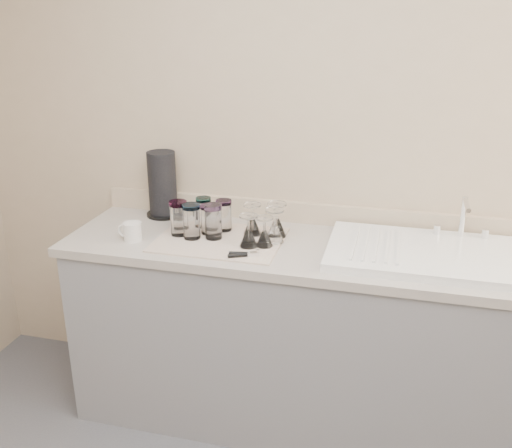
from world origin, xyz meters
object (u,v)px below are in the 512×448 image
(goblet_extra, at_px, (274,231))
(tumbler_magenta, at_px, (179,218))
(sink_unit, at_px, (428,253))
(goblet_front_left, at_px, (249,236))
(tumbler_extra, at_px, (208,219))
(goblet_front_right, at_px, (264,236))
(tumbler_blue, at_px, (192,221))
(tumbler_lavender, at_px, (213,221))
(can_opener, at_px, (244,254))
(white_mug, at_px, (132,232))
(tumbler_cyan, at_px, (204,212))
(tumbler_teal, at_px, (178,213))
(paper_towel_roll, at_px, (162,185))
(goblet_back_left, at_px, (252,224))
(tumbler_purple, at_px, (224,215))
(goblet_back_right, at_px, (277,225))

(goblet_extra, bearing_deg, tumbler_magenta, -176.62)
(sink_unit, bearing_deg, goblet_front_left, -173.40)
(tumbler_extra, height_order, goblet_front_right, tumbler_extra)
(tumbler_blue, relative_size, goblet_front_right, 1.20)
(sink_unit, bearing_deg, tumbler_lavender, -177.81)
(can_opener, height_order, white_mug, white_mug)
(goblet_front_left, bearing_deg, tumbler_blue, 173.90)
(can_opener, bearing_deg, tumbler_cyan, 133.94)
(tumbler_cyan, height_order, tumbler_blue, tumbler_blue)
(tumbler_teal, distance_m, tumbler_cyan, 0.12)
(tumbler_lavender, height_order, paper_towel_roll, paper_towel_roll)
(goblet_front_right, bearing_deg, tumbler_extra, 164.04)
(tumbler_teal, bearing_deg, goblet_front_left, -21.59)
(tumbler_extra, distance_m, goblet_extra, 0.31)
(goblet_extra, relative_size, can_opener, 1.15)
(sink_unit, bearing_deg, paper_towel_roll, 170.55)
(goblet_front_left, bearing_deg, goblet_extra, 39.80)
(goblet_back_left, height_order, goblet_extra, goblet_extra)
(sink_unit, xyz_separation_m, can_opener, (-0.74, -0.19, -0.00))
(goblet_extra, height_order, can_opener, goblet_extra)
(tumbler_purple, xyz_separation_m, goblet_front_right, (0.23, -0.14, -0.03))
(tumbler_blue, height_order, can_opener, tumbler_blue)
(white_mug, bearing_deg, tumbler_magenta, 28.50)
(paper_towel_roll, bearing_deg, goblet_front_left, -29.78)
(tumbler_purple, bearing_deg, goblet_back_left, -6.46)
(tumbler_extra, bearing_deg, white_mug, -154.22)
(goblet_back_left, relative_size, goblet_front_right, 1.09)
(tumbler_lavender, xyz_separation_m, can_opener, (0.18, -0.16, -0.07))
(tumbler_cyan, relative_size, tumbler_extra, 1.04)
(tumbler_teal, height_order, can_opener, tumbler_teal)
(goblet_front_right, relative_size, paper_towel_roll, 0.41)
(tumbler_extra, bearing_deg, goblet_extra, -4.12)
(goblet_back_left, relative_size, goblet_extra, 0.96)
(tumbler_blue, distance_m, tumbler_extra, 0.09)
(tumbler_purple, height_order, white_mug, tumbler_purple)
(goblet_back_left, bearing_deg, goblet_extra, -28.48)
(tumbler_cyan, bearing_deg, tumbler_magenta, -120.82)
(tumbler_magenta, height_order, goblet_back_right, tumbler_magenta)
(tumbler_purple, height_order, paper_towel_roll, paper_towel_roll)
(tumbler_teal, bearing_deg, sink_unit, -3.29)
(goblet_front_left, bearing_deg, tumbler_cyan, 146.11)
(goblet_back_right, relative_size, paper_towel_roll, 0.48)
(tumbler_blue, xyz_separation_m, paper_towel_roll, (-0.25, 0.27, 0.07))
(goblet_extra, distance_m, paper_towel_roll, 0.66)
(goblet_back_left, height_order, white_mug, goblet_back_left)
(goblet_back_left, height_order, can_opener, goblet_back_left)
(paper_towel_roll, bearing_deg, white_mug, -90.70)
(tumbler_blue, height_order, goblet_front_right, tumbler_blue)
(sink_unit, bearing_deg, goblet_back_right, 174.65)
(tumbler_extra, distance_m, goblet_front_right, 0.29)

